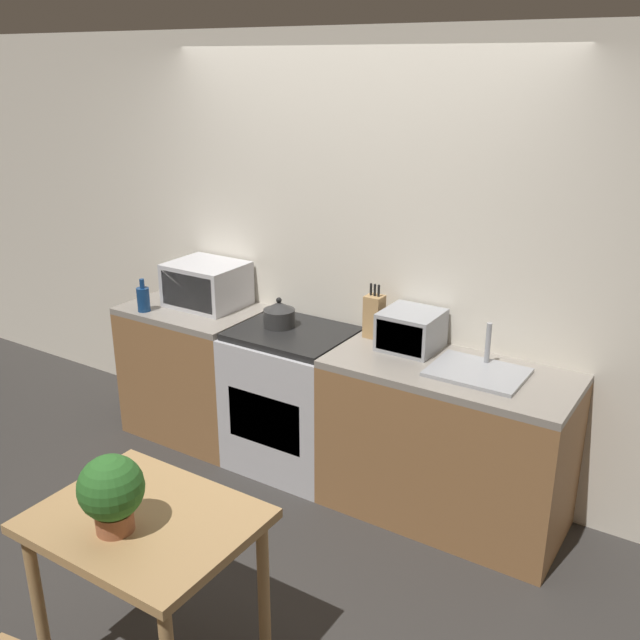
{
  "coord_description": "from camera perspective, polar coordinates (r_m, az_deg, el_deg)",
  "views": [
    {
      "loc": [
        2.06,
        -2.63,
        2.43
      ],
      "look_at": [
        0.04,
        0.53,
        1.05
      ],
      "focal_mm": 40.0,
      "sensor_mm": 36.0,
      "label": 1
    }
  ],
  "objects": [
    {
      "name": "bottle",
      "position": [
        4.7,
        -13.95,
        1.67
      ],
      "size": [
        0.08,
        0.08,
        0.21
      ],
      "color": "navy",
      "rests_on": "counter_left_run"
    },
    {
      "name": "toaster_oven",
      "position": [
        4.0,
        7.28,
        -0.8
      ],
      "size": [
        0.31,
        0.31,
        0.22
      ],
      "color": "#999BA0",
      "rests_on": "counter_right_run"
    },
    {
      "name": "potted_plant",
      "position": [
        2.78,
        -16.35,
        -12.98
      ],
      "size": [
        0.25,
        0.25,
        0.31
      ],
      "color": "#9E5B3D",
      "rests_on": "dining_table"
    },
    {
      "name": "stove_range",
      "position": [
        4.44,
        -2.16,
        -6.31
      ],
      "size": [
        0.71,
        0.62,
        0.9
      ],
      "color": "silver",
      "rests_on": "ground_plane"
    },
    {
      "name": "dining_table",
      "position": [
        2.99,
        -13.71,
        -16.84
      ],
      "size": [
        0.84,
        0.66,
        0.77
      ],
      "color": "tan",
      "rests_on": "ground_plane"
    },
    {
      "name": "sink_basin",
      "position": [
        3.77,
        12.52,
        -3.99
      ],
      "size": [
        0.48,
        0.37,
        0.24
      ],
      "color": "#999BA0",
      "rests_on": "counter_right_run"
    },
    {
      "name": "counter_left_run",
      "position": [
        4.9,
        -9.84,
        -3.95
      ],
      "size": [
        0.88,
        0.62,
        0.9
      ],
      "color": "olive",
      "rests_on": "ground_plane"
    },
    {
      "name": "wall_back",
      "position": [
        4.3,
        2.7,
        4.94
      ],
      "size": [
        10.0,
        0.06,
        2.6
      ],
      "color": "silver",
      "rests_on": "ground_plane"
    },
    {
      "name": "counter_right_run",
      "position": [
        4.02,
        10.02,
        -9.66
      ],
      "size": [
        1.32,
        0.62,
        0.9
      ],
      "color": "olive",
      "rests_on": "ground_plane"
    },
    {
      "name": "knife_block",
      "position": [
        4.13,
        4.35,
        0.32
      ],
      "size": [
        0.1,
        0.1,
        0.32
      ],
      "color": "tan",
      "rests_on": "counter_right_run"
    },
    {
      "name": "ground_plane",
      "position": [
        4.13,
        -4.61,
        -15.9
      ],
      "size": [
        16.0,
        16.0,
        0.0
      ],
      "primitive_type": "plane",
      "color": "#33302D"
    },
    {
      "name": "microwave",
      "position": [
        4.72,
        -9.07,
        2.84
      ],
      "size": [
        0.47,
        0.39,
        0.28
      ],
      "color": "silver",
      "rests_on": "counter_left_run"
    },
    {
      "name": "kettle",
      "position": [
        4.31,
        -3.29,
        0.46
      ],
      "size": [
        0.19,
        0.19,
        0.18
      ],
      "color": "#2D2D2D",
      "rests_on": "stove_range"
    }
  ]
}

